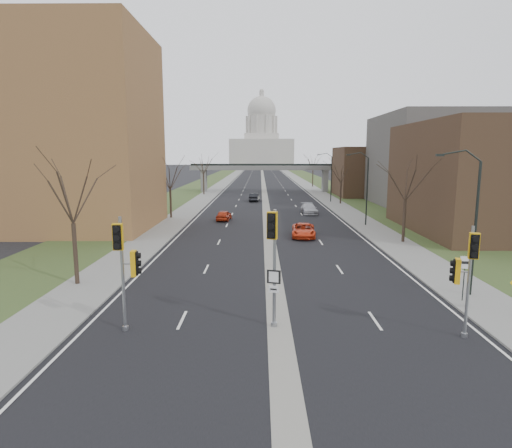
{
  "coord_description": "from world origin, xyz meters",
  "views": [
    {
      "loc": [
        -0.95,
        -19.05,
        8.5
      ],
      "look_at": [
        -1.23,
        9.2,
        3.91
      ],
      "focal_mm": 30.0,
      "sensor_mm": 36.0,
      "label": 1
    }
  ],
  "objects_px": {
    "car_left_far": "(255,197)",
    "car_left_near": "(224,215)",
    "signal_pole_right": "(466,266)",
    "speed_limit_sign": "(465,270)",
    "car_right_mid": "(309,209)",
    "signal_pole_median": "(273,248)",
    "car_right_near": "(303,230)",
    "signal_pole_left": "(125,258)"
  },
  "relations": [
    {
      "from": "signal_pole_median",
      "to": "speed_limit_sign",
      "type": "relative_size",
      "value": 2.24
    },
    {
      "from": "signal_pole_median",
      "to": "car_left_near",
      "type": "bearing_deg",
      "value": 113.08
    },
    {
      "from": "car_right_near",
      "to": "signal_pole_median",
      "type": "bearing_deg",
      "value": -94.82
    },
    {
      "from": "speed_limit_sign",
      "to": "car_left_far",
      "type": "distance_m",
      "value": 56.03
    },
    {
      "from": "signal_pole_right",
      "to": "car_left_far",
      "type": "bearing_deg",
      "value": 116.44
    },
    {
      "from": "signal_pole_left",
      "to": "car_left_near",
      "type": "relative_size",
      "value": 1.42
    },
    {
      "from": "car_left_near",
      "to": "car_right_mid",
      "type": "distance_m",
      "value": 13.45
    },
    {
      "from": "car_left_far",
      "to": "car_left_near",
      "type": "bearing_deg",
      "value": 86.09
    },
    {
      "from": "signal_pole_right",
      "to": "car_left_near",
      "type": "xyz_separation_m",
      "value": [
        -14.13,
        36.19,
        -2.81
      ]
    },
    {
      "from": "signal_pole_left",
      "to": "speed_limit_sign",
      "type": "height_order",
      "value": "signal_pole_left"
    },
    {
      "from": "signal_pole_median",
      "to": "car_right_near",
      "type": "xyz_separation_m",
      "value": [
        3.9,
        23.93,
        -3.41
      ]
    },
    {
      "from": "car_left_near",
      "to": "car_right_near",
      "type": "relative_size",
      "value": 0.78
    },
    {
      "from": "speed_limit_sign",
      "to": "car_right_near",
      "type": "distance_m",
      "value": 21.26
    },
    {
      "from": "signal_pole_right",
      "to": "car_right_near",
      "type": "relative_size",
      "value": 1.04
    },
    {
      "from": "signal_pole_right",
      "to": "speed_limit_sign",
      "type": "relative_size",
      "value": 2.02
    },
    {
      "from": "speed_limit_sign",
      "to": "car_left_far",
      "type": "relative_size",
      "value": 0.58
    },
    {
      "from": "signal_pole_left",
      "to": "car_right_near",
      "type": "bearing_deg",
      "value": 61.32
    },
    {
      "from": "signal_pole_median",
      "to": "signal_pole_right",
      "type": "xyz_separation_m",
      "value": [
        8.77,
        -0.98,
        -0.63
      ]
    },
    {
      "from": "car_left_near",
      "to": "car_right_near",
      "type": "distance_m",
      "value": 14.59
    },
    {
      "from": "speed_limit_sign",
      "to": "signal_pole_left",
      "type": "bearing_deg",
      "value": -154.24
    },
    {
      "from": "car_right_near",
      "to": "car_left_far",
      "type": "bearing_deg",
      "value": 103.59
    },
    {
      "from": "signal_pole_left",
      "to": "car_left_far",
      "type": "xyz_separation_m",
      "value": [
        5.32,
        58.91,
        -2.94
      ]
    },
    {
      "from": "signal_pole_right",
      "to": "signal_pole_left",
      "type": "bearing_deg",
      "value": -165.65
    },
    {
      "from": "signal_pole_median",
      "to": "car_left_far",
      "type": "distance_m",
      "value": 58.63
    },
    {
      "from": "car_right_near",
      "to": "car_right_mid",
      "type": "xyz_separation_m",
      "value": [
        2.56,
        17.7,
        0.02
      ]
    },
    {
      "from": "car_left_near",
      "to": "signal_pole_right",
      "type": "bearing_deg",
      "value": 117.13
    },
    {
      "from": "signal_pole_right",
      "to": "speed_limit_sign",
      "type": "distance_m",
      "value": 5.72
    },
    {
      "from": "car_right_mid",
      "to": "signal_pole_median",
      "type": "bearing_deg",
      "value": -101.21
    },
    {
      "from": "car_left_far",
      "to": "speed_limit_sign",
      "type": "bearing_deg",
      "value": 108.32
    },
    {
      "from": "signal_pole_right",
      "to": "car_left_far",
      "type": "relative_size",
      "value": 1.17
    },
    {
      "from": "signal_pole_median",
      "to": "speed_limit_sign",
      "type": "xyz_separation_m",
      "value": [
        11.16,
        3.98,
        -2.19
      ]
    },
    {
      "from": "car_right_near",
      "to": "car_right_mid",
      "type": "bearing_deg",
      "value": 86.2
    },
    {
      "from": "signal_pole_left",
      "to": "car_right_mid",
      "type": "relative_size",
      "value": 1.12
    },
    {
      "from": "signal_pole_median",
      "to": "car_right_near",
      "type": "relative_size",
      "value": 1.16
    },
    {
      "from": "signal_pole_right",
      "to": "car_right_near",
      "type": "bearing_deg",
      "value": 117.55
    },
    {
      "from": "car_right_near",
      "to": "car_right_mid",
      "type": "relative_size",
      "value": 1.01
    },
    {
      "from": "car_left_near",
      "to": "car_right_near",
      "type": "bearing_deg",
      "value": 135.18
    },
    {
      "from": "car_right_near",
      "to": "speed_limit_sign",
      "type": "bearing_deg",
      "value": -65.58
    },
    {
      "from": "signal_pole_median",
      "to": "car_left_far",
      "type": "bearing_deg",
      "value": 106.06
    },
    {
      "from": "car_left_far",
      "to": "car_right_mid",
      "type": "relative_size",
      "value": 0.9
    },
    {
      "from": "signal_pole_left",
      "to": "speed_limit_sign",
      "type": "distance_m",
      "value": 18.75
    },
    {
      "from": "signal_pole_left",
      "to": "signal_pole_right",
      "type": "distance_m",
      "value": 15.77
    }
  ]
}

